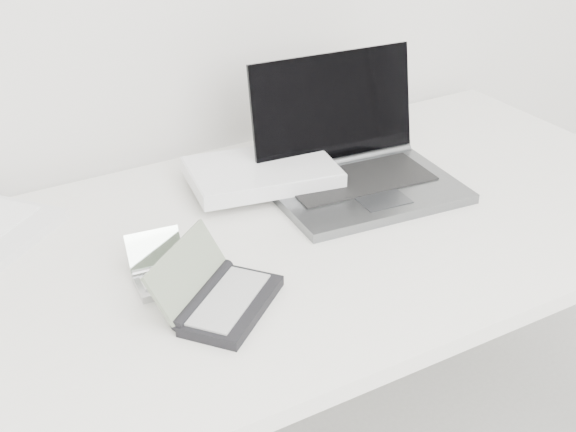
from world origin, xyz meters
TOP-DOWN VIEW (x-y plane):
  - desk at (0.00, 1.55)m, footprint 1.60×0.80m
  - laptop_large at (0.14, 1.68)m, footprint 0.52×0.40m
  - pda_silver at (-0.27, 1.52)m, footprint 0.11×0.12m
  - palmtop_charcoal at (-0.22, 1.40)m, footprint 0.24×0.24m

SIDE VIEW (x-z plane):
  - desk at x=0.00m, z-range 0.32..1.05m
  - pda_silver at x=-0.27m, z-range 0.71..0.78m
  - palmtop_charcoal at x=-0.22m, z-range 0.70..0.80m
  - laptop_large at x=0.14m, z-range 0.65..0.89m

